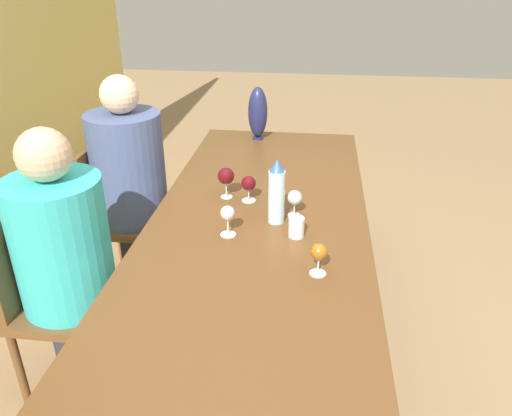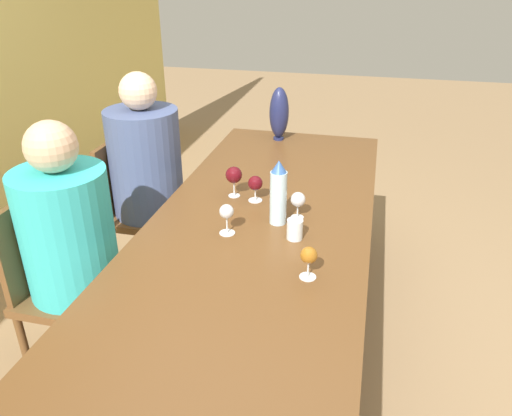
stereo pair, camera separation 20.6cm
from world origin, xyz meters
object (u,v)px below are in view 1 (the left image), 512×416
Objects in this scene: vase at (258,113)px; wine_glass_0 at (228,214)px; water_tumbler at (296,227)px; wine_glass_1 at (226,176)px; wine_glass_3 at (295,198)px; chair_near at (57,294)px; person_far at (133,184)px; person_near at (69,263)px; wine_glass_5 at (249,184)px; wine_glass_2 at (319,253)px; water_bottle at (277,192)px; chair_far at (123,213)px.

vase reaches higher than wine_glass_0.
water_tumbler is 0.56× the size of wine_glass_1.
water_tumbler is 0.19m from wine_glass_3.
wine_glass_0 reaches higher than chair_near.
wine_glass_1 reaches higher than chair_near.
chair_near is (-0.15, 1.02, -0.32)m from water_tumbler.
chair_near is 0.69× the size of person_far.
person_near is 0.97× the size of person_far.
person_near is (0.00, -0.08, 0.17)m from chair_near.
wine_glass_3 reaches higher than chair_near.
wine_glass_0 is at bearing 173.18° from wine_glass_5.
wine_glass_2 is 1.17m from chair_near.
vase is 0.26× the size of person_far.
water_bottle is 0.34m from wine_glass_1.
person_far is (0.45, 0.91, -0.18)m from wine_glass_3.
wine_glass_3 is (0.21, -0.26, -0.01)m from wine_glass_0.
wine_glass_3 is at bearing -119.52° from wine_glass_5.
chair_far is 0.69× the size of person_far.
water_tumbler is 0.68× the size of wine_glass_2.
person_near reaches higher than wine_glass_5.
water_tumbler is 0.10× the size of chair_near.
wine_glass_3 is at bearing -51.46° from wine_glass_0.
water_bottle is at bearing -130.20° from wine_glass_1.
wine_glass_1 is 0.17× the size of chair_far.
wine_glass_3 is at bearing -114.11° from chair_far.
water_bottle reaches higher than chair_near.
person_far is at bearing 133.10° from vase.
wine_glass_5 is at bearing -112.47° from chair_far.
wine_glass_3 is (0.18, 0.02, 0.04)m from water_tumbler.
wine_glass_3 is 0.25m from wine_glass_5.
person_far is at bearing 65.17° from wine_glass_5.
wine_glass_2 is 0.66m from wine_glass_5.
water_tumbler is 1.26m from vase.
wine_glass_2 is (-0.60, -0.44, -0.02)m from wine_glass_1.
vase reaches higher than water_tumbler.
water_bottle is 1.01m from person_far.
wine_glass_2 is (-0.27, -0.09, 0.05)m from water_tumbler.
chair_far is at bearing 51.06° from wine_glass_2.
chair_far is (0.63, 1.02, -0.32)m from water_tumbler.
wine_glass_5 is (0.19, 0.15, -0.05)m from water_bottle.
chair_far is 0.71× the size of person_near.
wine_glass_0 is 1.06× the size of wine_glass_2.
water_bottle is 2.31× the size of wine_glass_2.
vase is at bearing 14.17° from water_tumbler.
wine_glass_2 is 1.47m from chair_far.
vase is 2.50× the size of wine_glass_0.
wine_glass_5 is at bearing -114.83° from person_far.
vase is at bearing 1.26° from wine_glass_0.
chair_near is (-0.13, 0.74, -0.37)m from wine_glass_0.
chair_far is at bearing 0.00° from chair_near.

